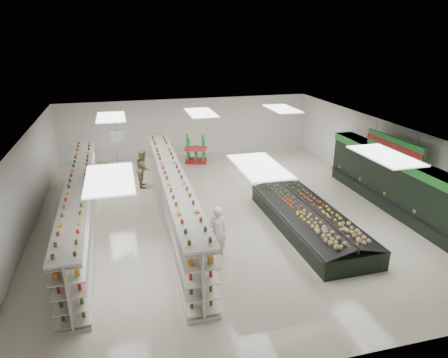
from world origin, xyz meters
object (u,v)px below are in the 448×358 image
object	(u,v)px
gondola_center	(173,199)
shopper_main	(217,231)
produce_island	(309,218)
shopper_background	(143,168)
soda_endcap	(196,150)
gondola_left	(81,209)

from	to	relation	value
gondola_center	shopper_main	world-z (taller)	gondola_center
produce_island	shopper_background	xyz separation A→B (m)	(-5.38, 5.81, 0.43)
shopper_background	shopper_main	bearing A→B (deg)	-159.99
soda_endcap	gondola_center	bearing A→B (deg)	-107.75
soda_endcap	shopper_background	xyz separation A→B (m)	(-2.96, -2.84, 0.14)
gondola_left	shopper_background	xyz separation A→B (m)	(2.40, 3.90, -0.01)
gondola_center	shopper_main	size ratio (longest dim) A/B	6.86
produce_island	shopper_main	bearing A→B (deg)	-166.03
produce_island	soda_endcap	distance (m)	8.99
soda_endcap	shopper_background	distance (m)	4.11
gondola_left	gondola_center	world-z (taller)	gondola_center
shopper_main	gondola_left	bearing A→B (deg)	-39.27
produce_island	shopper_background	bearing A→B (deg)	132.80
shopper_main	soda_endcap	bearing A→B (deg)	-102.57
shopper_main	shopper_background	xyz separation A→B (m)	(-1.80, 6.70, 0.02)
gondola_center	produce_island	bearing A→B (deg)	-21.73
gondola_left	shopper_main	bearing A→B (deg)	-34.68
gondola_center	shopper_main	distance (m)	2.94
gondola_center	shopper_background	size ratio (longest dim) A/B	6.73
gondola_left	soda_endcap	bearing A→B (deg)	50.49
gondola_left	soda_endcap	distance (m)	8.62
shopper_background	gondola_left	bearing A→B (deg)	153.40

